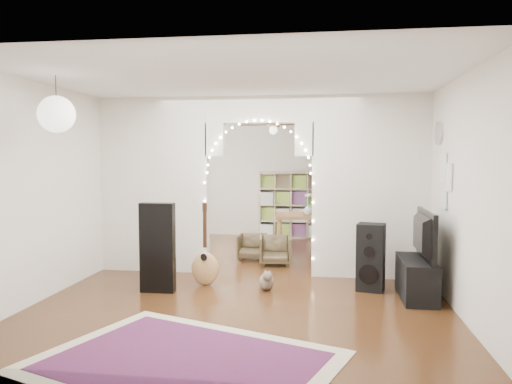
# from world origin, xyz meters

# --- Properties ---
(floor) EXTENTS (7.50, 7.50, 0.00)m
(floor) POSITION_xyz_m (0.00, 0.00, 0.00)
(floor) COLOR black
(floor) RESTS_ON ground
(ceiling) EXTENTS (5.00, 7.50, 0.02)m
(ceiling) POSITION_xyz_m (0.00, 0.00, 2.70)
(ceiling) COLOR white
(ceiling) RESTS_ON wall_back
(wall_back) EXTENTS (5.00, 0.02, 2.70)m
(wall_back) POSITION_xyz_m (0.00, 3.75, 1.35)
(wall_back) COLOR silver
(wall_back) RESTS_ON floor
(wall_front) EXTENTS (5.00, 0.02, 2.70)m
(wall_front) POSITION_xyz_m (0.00, -3.75, 1.35)
(wall_front) COLOR silver
(wall_front) RESTS_ON floor
(wall_left) EXTENTS (0.02, 7.50, 2.70)m
(wall_left) POSITION_xyz_m (-2.50, 0.00, 1.35)
(wall_left) COLOR silver
(wall_left) RESTS_ON floor
(wall_right) EXTENTS (0.02, 7.50, 2.70)m
(wall_right) POSITION_xyz_m (2.50, 0.00, 1.35)
(wall_right) COLOR silver
(wall_right) RESTS_ON floor
(divider_wall) EXTENTS (5.00, 0.20, 2.70)m
(divider_wall) POSITION_xyz_m (0.00, 0.00, 1.42)
(divider_wall) COLOR silver
(divider_wall) RESTS_ON floor
(fairy_lights) EXTENTS (1.64, 0.04, 1.60)m
(fairy_lights) POSITION_xyz_m (0.00, -0.13, 1.55)
(fairy_lights) COLOR #FFEABF
(fairy_lights) RESTS_ON divider_wall
(window) EXTENTS (0.04, 1.20, 1.40)m
(window) POSITION_xyz_m (-2.47, 1.80, 1.50)
(window) COLOR white
(window) RESTS_ON wall_left
(wall_clock) EXTENTS (0.03, 0.31, 0.31)m
(wall_clock) POSITION_xyz_m (2.48, -0.60, 2.10)
(wall_clock) COLOR white
(wall_clock) RESTS_ON wall_right
(picture_frames) EXTENTS (0.02, 0.50, 0.70)m
(picture_frames) POSITION_xyz_m (2.48, -1.00, 1.50)
(picture_frames) COLOR white
(picture_frames) RESTS_ON wall_right
(paper_lantern) EXTENTS (0.40, 0.40, 0.40)m
(paper_lantern) POSITION_xyz_m (-1.90, -2.40, 2.25)
(paper_lantern) COLOR white
(paper_lantern) RESTS_ON ceiling
(ceiling_fan) EXTENTS (1.10, 1.10, 0.30)m
(ceiling_fan) POSITION_xyz_m (0.00, 2.00, 2.40)
(ceiling_fan) COLOR gold
(ceiling_fan) RESTS_ON ceiling
(area_rug) EXTENTS (3.01, 2.64, 0.02)m
(area_rug) POSITION_xyz_m (-0.20, -3.40, 0.01)
(area_rug) COLOR maroon
(area_rug) RESTS_ON floor
(guitar_case) EXTENTS (0.46, 0.16, 1.19)m
(guitar_case) POSITION_xyz_m (-1.19, -1.23, 0.59)
(guitar_case) COLOR black
(guitar_case) RESTS_ON floor
(acoustic_guitar) EXTENTS (0.41, 0.29, 0.98)m
(acoustic_guitar) POSITION_xyz_m (-0.65, -0.82, 0.43)
(acoustic_guitar) COLOR #B47E48
(acoustic_guitar) RESTS_ON floor
(tabby_cat) EXTENTS (0.27, 0.46, 0.30)m
(tabby_cat) POSITION_xyz_m (0.22, -0.94, 0.12)
(tabby_cat) COLOR brown
(tabby_cat) RESTS_ON floor
(floor_speaker) EXTENTS (0.41, 0.38, 0.90)m
(floor_speaker) POSITION_xyz_m (1.61, -0.76, 0.45)
(floor_speaker) COLOR black
(floor_speaker) RESTS_ON floor
(media_console) EXTENTS (0.41, 1.00, 0.50)m
(media_console) POSITION_xyz_m (2.15, -1.05, 0.25)
(media_console) COLOR black
(media_console) RESTS_ON floor
(tv) EXTENTS (0.15, 1.08, 0.62)m
(tv) POSITION_xyz_m (2.15, -1.05, 0.81)
(tv) COLOR black
(tv) RESTS_ON media_console
(bookcase) EXTENTS (1.47, 0.69, 1.46)m
(bookcase) POSITION_xyz_m (0.25, 3.50, 0.73)
(bookcase) COLOR beige
(bookcase) RESTS_ON floor
(dining_table) EXTENTS (1.30, 0.95, 0.76)m
(dining_table) POSITION_xyz_m (0.69, 1.48, 0.68)
(dining_table) COLOR brown
(dining_table) RESTS_ON floor
(flower_vase) EXTENTS (0.21, 0.21, 0.19)m
(flower_vase) POSITION_xyz_m (0.69, 1.48, 0.85)
(flower_vase) COLOR silver
(flower_vase) RESTS_ON dining_table
(dining_chair_left) EXTENTS (0.48, 0.49, 0.45)m
(dining_chair_left) POSITION_xyz_m (-0.27, 1.06, 0.22)
(dining_chair_left) COLOR #4A3C25
(dining_chair_left) RESTS_ON floor
(dining_chair_right) EXTENTS (0.57, 0.58, 0.48)m
(dining_chair_right) POSITION_xyz_m (0.18, 0.66, 0.24)
(dining_chair_right) COLOR #4A3C25
(dining_chair_right) RESTS_ON floor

